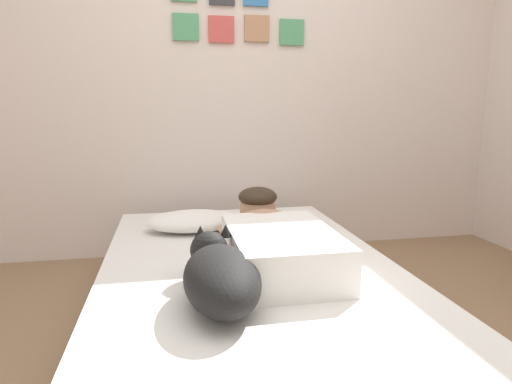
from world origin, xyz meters
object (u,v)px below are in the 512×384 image
dog (220,275)px  cell_phone (314,263)px  coffee_cup (252,232)px  person_lying (274,238)px  pillow (193,221)px  bed (248,298)px

dog → cell_phone: (0.45, 0.31, -0.10)m
coffee_cup → dog: bearing=-109.1°
person_lying → coffee_cup: (-0.03, 0.34, -0.07)m
pillow → dog: bearing=-87.5°
pillow → person_lying: 0.65m
bed → dog: size_ratio=3.63×
bed → person_lying: size_ratio=2.27×
dog → pillow: bearing=92.5°
bed → dog: bearing=-112.5°
pillow → person_lying: bearing=-60.2°
pillow → person_lying: size_ratio=0.57×
bed → person_lying: 0.31m
person_lying → cell_phone: 0.21m
bed → pillow: bearing=111.2°
person_lying → pillow: bearing=119.8°
dog → cell_phone: bearing=34.5°
person_lying → cell_phone: person_lying is taller
bed → person_lying: (0.11, -0.02, 0.29)m
cell_phone → coffee_cup: bearing=115.3°
dog → bed: bearing=67.5°
pillow → cell_phone: pillow is taller
person_lying → dog: 0.48m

